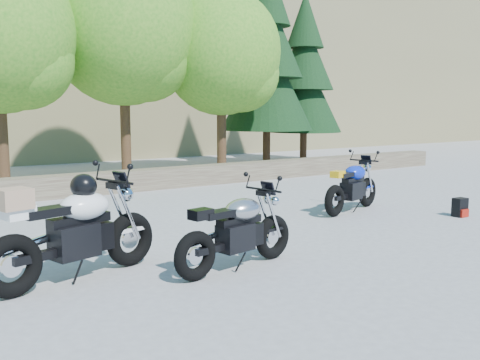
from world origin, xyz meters
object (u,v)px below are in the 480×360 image
object	(u,v)px
white_bike	(75,229)
blue_bike	(352,187)
silver_bike	(237,232)
backpack	(460,208)

from	to	relation	value
white_bike	blue_bike	world-z (taller)	white_bike
silver_bike	backpack	distance (m)	5.26
blue_bike	backpack	bearing A→B (deg)	-66.09
white_bike	blue_bike	size ratio (longest dim) A/B	1.15
silver_bike	white_bike	world-z (taller)	white_bike
silver_bike	backpack	xyz separation A→B (m)	(5.23, 0.39, -0.30)
blue_bike	silver_bike	bearing A→B (deg)	-171.05
silver_bike	blue_bike	bearing A→B (deg)	15.32
white_bike	backpack	distance (m)	7.05
silver_bike	blue_bike	world-z (taller)	blue_bike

